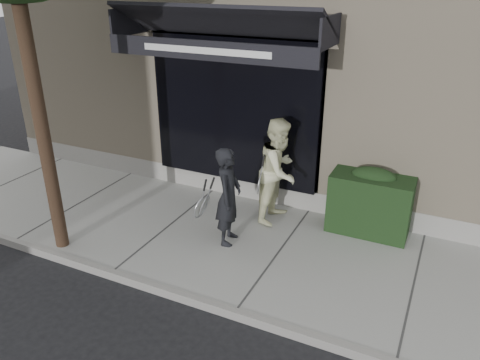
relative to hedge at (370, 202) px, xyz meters
The scene contains 7 objects.
ground 1.79m from the hedge, 131.35° to the right, with size 80.00×80.00×0.00m, color black.
sidewalk 1.77m from the hedge, 131.35° to the right, with size 20.00×3.00×0.12m, color #9C9C96.
curb 3.07m from the hedge, 111.45° to the right, with size 20.00×0.10×0.14m, color gray.
building_facade 4.39m from the hedge, 106.65° to the left, with size 14.30×8.04×5.64m.
hedge is the anchor object (origin of this frame).
pedestrian_front 2.37m from the hedge, 146.24° to the right, with size 0.68×0.79×1.59m.
pedestrian_back 1.58m from the hedge, behind, with size 0.77×0.94×1.82m.
Camera 1 is at (2.11, -5.86, 4.11)m, focal length 35.00 mm.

